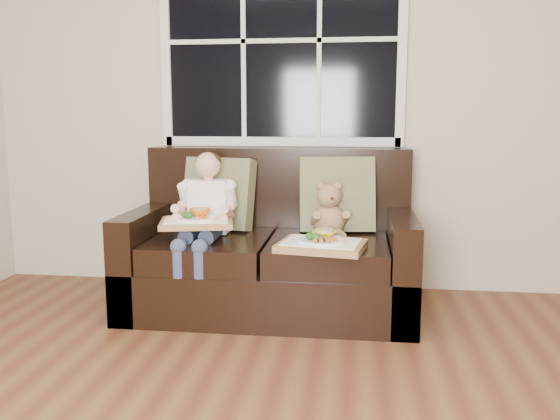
# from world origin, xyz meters

# --- Properties ---
(window_back) EXTENTS (1.62, 0.04, 1.37)m
(window_back) POSITION_xyz_m (-0.25, 2.48, 1.65)
(window_back) COLOR black
(window_back) RESTS_ON room_walls
(loveseat) EXTENTS (1.70, 0.92, 0.96)m
(loveseat) POSITION_xyz_m (-0.25, 2.02, 0.31)
(loveseat) COLOR black
(loveseat) RESTS_ON ground
(pillow_left) EXTENTS (0.49, 0.30, 0.46)m
(pillow_left) POSITION_xyz_m (-0.61, 2.17, 0.67)
(pillow_left) COLOR olive
(pillow_left) RESTS_ON loveseat
(pillow_right) EXTENTS (0.49, 0.27, 0.48)m
(pillow_right) POSITION_xyz_m (0.14, 2.17, 0.68)
(pillow_right) COLOR olive
(pillow_right) RESTS_ON loveseat
(child) EXTENTS (0.34, 0.58, 0.77)m
(child) POSITION_xyz_m (-0.63, 1.90, 0.62)
(child) COLOR white
(child) RESTS_ON loveseat
(teddy_bear) EXTENTS (0.23, 0.28, 0.34)m
(teddy_bear) POSITION_xyz_m (0.10, 2.02, 0.59)
(teddy_bear) COLOR #9A7851
(teddy_bear) RESTS_ON loveseat
(tray_left) EXTENTS (0.46, 0.39, 0.09)m
(tray_left) POSITION_xyz_m (-0.64, 1.75, 0.58)
(tray_left) COLOR #A27049
(tray_left) RESTS_ON child
(tray_right) EXTENTS (0.51, 0.42, 0.10)m
(tray_right) POSITION_xyz_m (0.08, 1.66, 0.48)
(tray_right) COLOR #A27049
(tray_right) RESTS_ON loveseat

